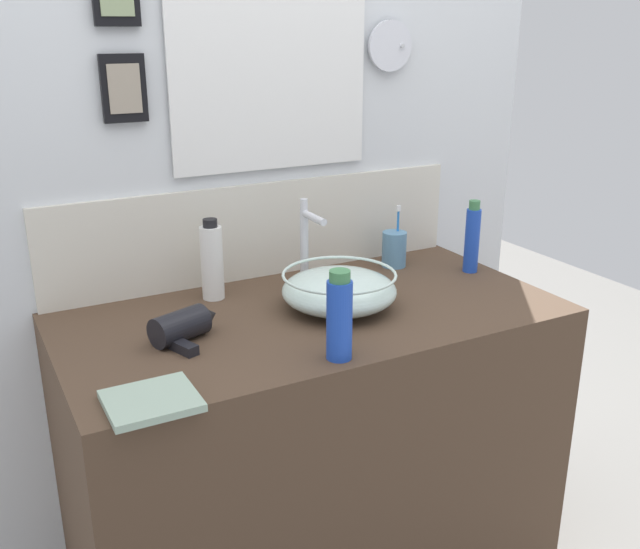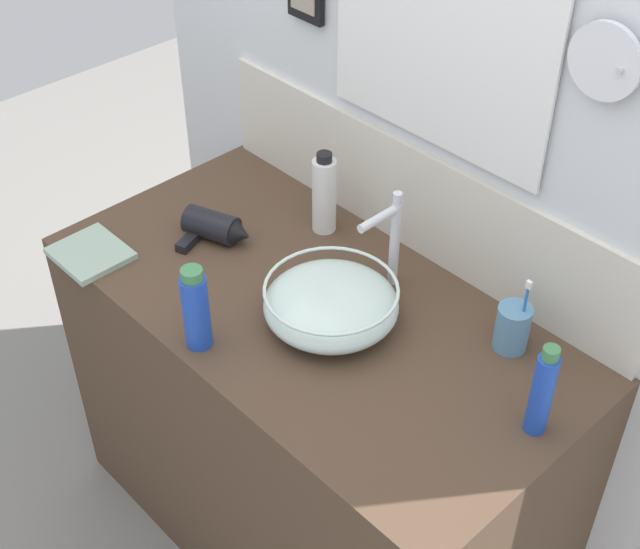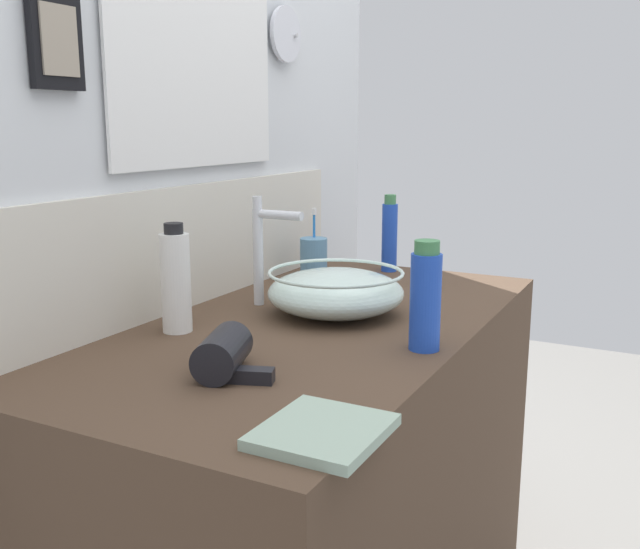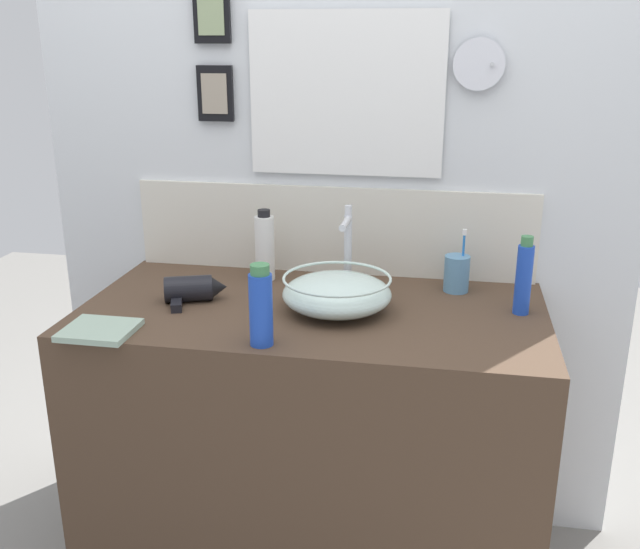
% 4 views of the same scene
% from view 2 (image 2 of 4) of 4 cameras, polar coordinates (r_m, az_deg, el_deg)
% --- Properties ---
extents(ground_plane, '(6.00, 6.00, 0.00)m').
position_cam_2_polar(ground_plane, '(2.73, -0.32, -15.89)').
color(ground_plane, gray).
extents(vanity_counter, '(1.31, 0.67, 0.88)m').
position_cam_2_polar(vanity_counter, '(2.38, -0.36, -9.86)').
color(vanity_counter, '#4C3828').
rests_on(vanity_counter, ground).
extents(back_panel, '(1.89, 0.10, 2.56)m').
position_cam_2_polar(back_panel, '(2.05, 7.07, 11.13)').
color(back_panel, silver).
rests_on(back_panel, ground).
extents(glass_bowl_sink, '(0.30, 0.30, 0.10)m').
position_cam_2_polar(glass_bowl_sink, '(1.98, 0.71, -1.89)').
color(glass_bowl_sink, silver).
rests_on(glass_bowl_sink, vanity_counter).
extents(faucet, '(0.02, 0.13, 0.26)m').
position_cam_2_polar(faucet, '(2.03, 4.56, 2.55)').
color(faucet, silver).
rests_on(faucet, vanity_counter).
extents(hair_drier, '(0.19, 0.17, 0.08)m').
position_cam_2_polar(hair_drier, '(2.25, -6.71, 2.99)').
color(hair_drier, black).
rests_on(hair_drier, vanity_counter).
extents(toothbrush_cup, '(0.08, 0.08, 0.19)m').
position_cam_2_polar(toothbrush_cup, '(1.96, 12.22, -3.34)').
color(toothbrush_cup, '#598CB2').
rests_on(toothbrush_cup, vanity_counter).
extents(spray_bottle, '(0.06, 0.06, 0.21)m').
position_cam_2_polar(spray_bottle, '(1.92, -7.95, -2.21)').
color(spray_bottle, blue).
rests_on(spray_bottle, vanity_counter).
extents(lotion_bottle, '(0.04, 0.04, 0.22)m').
position_cam_2_polar(lotion_bottle, '(1.77, 14.02, -7.31)').
color(lotion_bottle, blue).
rests_on(lotion_bottle, vanity_counter).
extents(shampoo_bottle, '(0.06, 0.06, 0.22)m').
position_cam_2_polar(shampoo_bottle, '(2.23, 0.27, 5.16)').
color(shampoo_bottle, white).
rests_on(shampoo_bottle, vanity_counter).
extents(hand_towel, '(0.18, 0.16, 0.02)m').
position_cam_2_polar(hand_towel, '(2.27, -14.47, 1.31)').
color(hand_towel, '#99B29E').
rests_on(hand_towel, vanity_counter).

